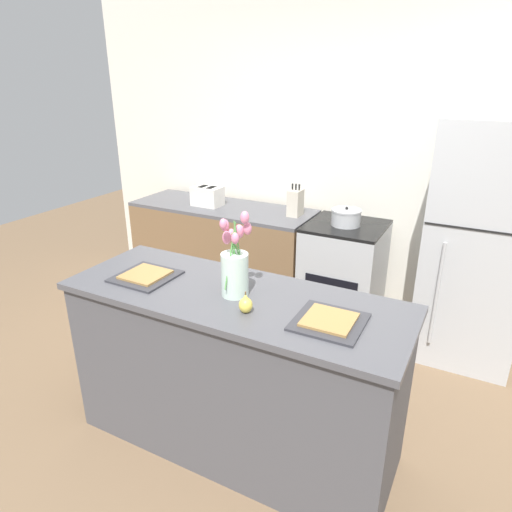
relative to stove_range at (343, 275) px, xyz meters
name	(u,v)px	position (x,y,z in m)	size (l,w,h in m)	color
ground_plane	(236,440)	(-0.10, -1.60, -0.44)	(10.00, 10.00, 0.00)	brown
back_wall	(354,156)	(-0.10, 0.40, 0.91)	(5.20, 0.08, 2.70)	silver
kitchen_island	(235,372)	(-0.10, -1.60, 0.04)	(1.80, 0.66, 0.95)	#4C4C51
back_counter	(223,251)	(-1.16, 0.00, 0.00)	(1.68, 0.60, 0.88)	brown
stove_range	(343,275)	(0.00, 0.00, 0.00)	(0.60, 0.61, 0.88)	#B2B5B7
refrigerator	(477,245)	(0.95, 0.00, 0.43)	(0.68, 0.67, 1.74)	#B7BABC
flower_vase	(235,267)	(-0.09, -1.60, 0.66)	(0.16, 0.17, 0.44)	silver
pear_figurine	(246,304)	(0.05, -1.73, 0.55)	(0.07, 0.07, 0.11)	#E5CC4C
plate_setting_left	(146,276)	(-0.63, -1.65, 0.52)	(0.31, 0.31, 0.02)	#333338
plate_setting_right	(329,321)	(0.43, -1.65, 0.52)	(0.31, 0.31, 0.02)	#333338
toaster	(207,196)	(-1.29, -0.04, 0.53)	(0.28, 0.18, 0.17)	silver
cooking_pot	(346,217)	(0.00, -0.02, 0.50)	(0.24, 0.24, 0.15)	#B2B5B7
knife_block	(295,203)	(-0.46, 0.04, 0.55)	(0.10, 0.14, 0.27)	beige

